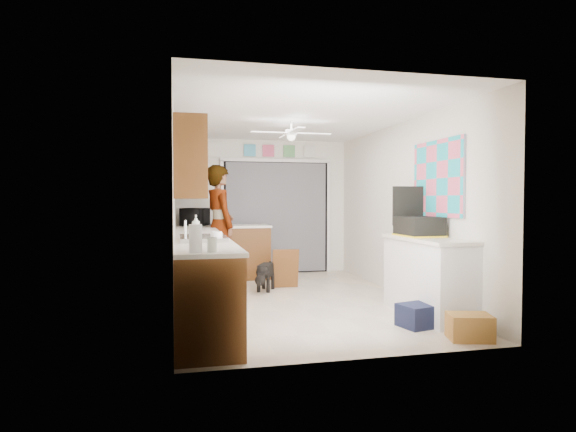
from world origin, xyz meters
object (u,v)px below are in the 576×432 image
cup (216,236)px  dog (266,276)px  cardboard_box (470,327)px  navy_crate (419,315)px  soap_bottle (196,226)px  microwave (195,217)px  paper_towel_roll (195,238)px  man (220,225)px  suitcase (419,226)px

cup → dog: cup is taller
cardboard_box → navy_crate: cardboard_box is taller
cup → dog: 2.25m
soap_bottle → dog: size_ratio=0.47×
microwave → dog: (1.01, -1.19, -0.86)m
paper_towel_roll → cup: bearing=76.7°
man → paper_towel_roll: bearing=154.2°
paper_towel_roll → dog: bearing=69.1°
soap_bottle → paper_towel_roll: (-0.06, -1.54, -0.02)m
cardboard_box → paper_towel_roll: bearing=-178.9°
cardboard_box → dog: 3.34m
cardboard_box → navy_crate: size_ratio=1.01×
soap_bottle → cup: 0.48m
cardboard_box → cup: bearing=156.2°
microwave → cardboard_box: bearing=-128.8°
microwave → cup: bearing=-157.8°
paper_towel_roll → suitcase: size_ratio=0.43×
microwave → cup: 3.12m
cup → cardboard_box: (2.40, -1.06, -0.86)m
suitcase → man: (-2.22, 2.44, -0.09)m
cup → suitcase: suitcase is taller
cardboard_box → navy_crate: 0.62m
cardboard_box → dog: size_ratio=0.70×
microwave → navy_crate: (2.27, -3.61, -0.97)m
microwave → paper_towel_roll: size_ratio=2.27×
microwave → cup: (0.12, -3.11, -0.10)m
cardboard_box → microwave: bearing=121.2°
cup → navy_crate: (2.15, -0.50, -0.87)m
paper_towel_roll → navy_crate: (2.42, 0.61, -0.94)m
microwave → cup: size_ratio=4.14×
microwave → soap_bottle: bearing=-161.8°
microwave → suitcase: size_ratio=0.98×
soap_bottle → man: bearing=77.9°
microwave → suitcase: microwave is taller
navy_crate → man: size_ratio=0.21×
suitcase → cup: bearing=-178.1°
paper_towel_roll → man: bearing=82.0°
microwave → navy_crate: 4.37m
paper_towel_roll → navy_crate: paper_towel_roll is taller
dog → cup: bearing=-90.2°
cup → man: man is taller
cardboard_box → navy_crate: (-0.25, 0.56, -0.00)m
soap_bottle → dog: (1.10, 1.49, -0.85)m
navy_crate → dog: bearing=117.6°
man → dog: size_ratio=3.33×
microwave → cardboard_box: (2.52, -4.17, -0.96)m
cup → cardboard_box: size_ratio=0.32×
cup → suitcase: bearing=2.8°
cup → man: 2.58m
navy_crate → dog: size_ratio=0.69×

